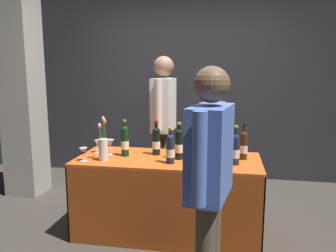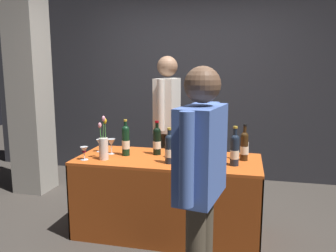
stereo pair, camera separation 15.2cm
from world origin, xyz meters
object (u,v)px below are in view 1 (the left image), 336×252
Objects in this scene: featured_wine_bottle at (235,148)px; vendor_presenter at (164,115)px; display_bottle_0 at (222,145)px; wine_glass_mid at (83,151)px; wine_glass_near_taster at (98,144)px; concrete_pillar at (21,70)px; taster_foreground_right at (210,172)px; wine_glass_near_vendor at (110,143)px; tasting_table at (168,181)px; flower_vase at (103,147)px.

featured_wine_bottle is 1.21m from vendor_presenter.
display_bottle_0 is 1.23m from wine_glass_mid.
concrete_pillar is at bearing 151.41° from wine_glass_near_taster.
taster_foreground_right is (0.63, -1.79, -0.10)m from vendor_presenter.
display_bottle_0 reaches higher than featured_wine_bottle.
display_bottle_0 is at bearing 148.31° from featured_wine_bottle.
concrete_pillar is 20.72× the size of wine_glass_near_vendor.
display_bottle_0 is 1.09m from vendor_presenter.
featured_wine_bottle reaches higher than tasting_table.
flower_vase is at bearing 59.87° from taster_foreground_right.
featured_wine_bottle is 0.20× the size of vendor_presenter.
concrete_pillar reaches higher than flower_vase.
flower_vase is at bearing -176.54° from featured_wine_bottle.
taster_foreground_right reaches higher than tasting_table.
tasting_table is at bearing -2.73° from wine_glass_near_vendor.
flower_vase is 1.29m from taster_foreground_right.
display_bottle_0 is (2.42, -0.78, -0.65)m from concrete_pillar.
tasting_table is 0.97m from vendor_presenter.
concrete_pillar is 3.00m from taster_foreground_right.
featured_wine_bottle reaches higher than wine_glass_mid.
wine_glass_near_taster is 0.07× the size of vendor_presenter.
wine_glass_mid is 0.96× the size of wine_glass_near_taster.
taster_foreground_right reaches higher than wine_glass_near_vendor.
featured_wine_bottle is 2.30× the size of wine_glass_near_vendor.
concrete_pillar reaches higher than tasting_table.
tasting_table is 0.82m from wine_glass_mid.
taster_foreground_right is at bearing -36.34° from concrete_pillar.
vendor_presenter is (-0.19, 0.79, 0.52)m from tasting_table.
tasting_table is 4.22× the size of flower_vase.
taster_foreground_right is (-0.17, -0.89, 0.06)m from featured_wine_bottle.
taster_foreground_right is at bearing -100.83° from featured_wine_bottle.
vendor_presenter is 1.90m from taster_foreground_right.
wine_glass_near_taster is at bearing 173.46° from tasting_table.
concrete_pillar is 2.76m from featured_wine_bottle.
concrete_pillar is at bearing 152.25° from wine_glass_near_vendor.
flower_vase is (-0.56, -0.18, 0.35)m from tasting_table.
wine_glass_mid is 0.08× the size of taster_foreground_right.
tasting_table is 1.00× the size of vendor_presenter.
tasting_table is at bearing 17.67° from flower_vase.
concrete_pillar is at bearing 146.16° from flower_vase.
wine_glass_near_vendor is 1.17× the size of wine_glass_near_taster.
vendor_presenter is at bearing 63.98° from wine_glass_near_vendor.
wine_glass_near_vendor is 0.16m from wine_glass_near_taster.
vendor_presenter is (-0.80, 0.90, 0.15)m from featured_wine_bottle.
tasting_table is at bearing -6.54° from wine_glass_near_taster.
concrete_pillar is 1.81m from vendor_presenter.
wine_glass_near_taster is (0.01, 0.31, 0.00)m from wine_glass_mid.
flower_vase is (0.16, -0.26, 0.04)m from wine_glass_near_taster.
featured_wine_bottle is at bearing 5.30° from wine_glass_mid.
flower_vase is at bearing -33.84° from concrete_pillar.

